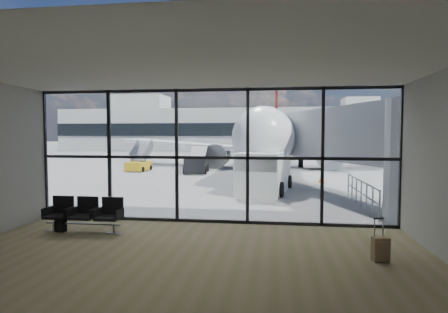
% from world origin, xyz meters
% --- Properties ---
extents(ground, '(220.00, 220.00, 0.00)m').
position_xyz_m(ground, '(0.00, 40.00, 0.00)').
color(ground, slate).
rests_on(ground, ground).
extents(lounge_shell, '(12.02, 8.01, 4.51)m').
position_xyz_m(lounge_shell, '(0.00, -4.80, 2.65)').
color(lounge_shell, '#6B6544').
rests_on(lounge_shell, ground).
extents(glass_curtain_wall, '(12.10, 0.12, 4.50)m').
position_xyz_m(glass_curtain_wall, '(0.00, 0.00, 2.25)').
color(glass_curtain_wall, white).
rests_on(glass_curtain_wall, ground).
extents(jet_bridge, '(8.00, 16.50, 4.33)m').
position_xyz_m(jet_bridge, '(4.90, 7.07, 2.76)').
color(jet_bridge, '#B0B3B6').
rests_on(jet_bridge, ground).
extents(apron_railing, '(0.06, 5.46, 1.11)m').
position_xyz_m(apron_railing, '(5.60, 3.50, 0.72)').
color(apron_railing, gray).
rests_on(apron_railing, ground).
extents(far_terminal, '(80.00, 12.20, 11.00)m').
position_xyz_m(far_terminal, '(-0.59, 61.97, 4.21)').
color(far_terminal, '#BBBAB6').
rests_on(far_terminal, ground).
extents(tree_0, '(4.95, 4.95, 7.12)m').
position_xyz_m(tree_0, '(-45.00, 72.00, 4.63)').
color(tree_0, '#382619').
rests_on(tree_0, ground).
extents(tree_1, '(5.61, 5.61, 8.07)m').
position_xyz_m(tree_1, '(-39.00, 72.00, 5.25)').
color(tree_1, '#382619').
rests_on(tree_1, ground).
extents(tree_2, '(6.27, 6.27, 9.03)m').
position_xyz_m(tree_2, '(-33.00, 72.00, 5.88)').
color(tree_2, '#382619').
rests_on(tree_2, ground).
extents(tree_3, '(4.95, 4.95, 7.12)m').
position_xyz_m(tree_3, '(-27.00, 72.00, 4.63)').
color(tree_3, '#382619').
rests_on(tree_3, ground).
extents(tree_4, '(5.61, 5.61, 8.07)m').
position_xyz_m(tree_4, '(-21.00, 72.00, 5.25)').
color(tree_4, '#382619').
rests_on(tree_4, ground).
extents(tree_5, '(6.27, 6.27, 9.03)m').
position_xyz_m(tree_5, '(-15.00, 72.00, 5.88)').
color(tree_5, '#382619').
rests_on(tree_5, ground).
extents(seating_row, '(2.38, 0.66, 1.06)m').
position_xyz_m(seating_row, '(-3.65, -1.65, 0.59)').
color(seating_row, gray).
rests_on(seating_row, ground).
extents(backpack, '(0.33, 0.31, 0.46)m').
position_xyz_m(backpack, '(-4.37, -1.81, 0.22)').
color(backpack, black).
rests_on(backpack, ground).
extents(suitcase, '(0.41, 0.33, 1.01)m').
position_xyz_m(suitcase, '(4.54, -3.32, 0.31)').
color(suitcase, brown).
rests_on(suitcase, ground).
extents(airliner, '(30.26, 35.02, 9.02)m').
position_xyz_m(airliner, '(1.87, 23.60, 2.75)').
color(airliner, white).
rests_on(airliner, ground).
extents(service_van, '(2.95, 5.08, 2.09)m').
position_xyz_m(service_van, '(1.56, 7.17, 1.07)').
color(service_van, silver).
rests_on(service_van, ground).
extents(belt_loader, '(2.05, 4.52, 2.02)m').
position_xyz_m(belt_loader, '(-4.04, 16.68, 0.68)').
color(belt_loader, black).
rests_on(belt_loader, ground).
extents(mobile_stairs, '(1.67, 3.00, 2.08)m').
position_xyz_m(mobile_stairs, '(-9.14, 17.57, 0.50)').
color(mobile_stairs, gold).
rests_on(mobile_stairs, ground).
extents(traffic_cone_b, '(0.36, 0.36, 0.52)m').
position_xyz_m(traffic_cone_b, '(3.10, 14.98, 0.25)').
color(traffic_cone_b, red).
rests_on(traffic_cone_b, ground).
extents(traffic_cone_c, '(0.42, 0.42, 0.60)m').
position_xyz_m(traffic_cone_c, '(5.00, 11.56, 0.29)').
color(traffic_cone_c, orange).
rests_on(traffic_cone_c, ground).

